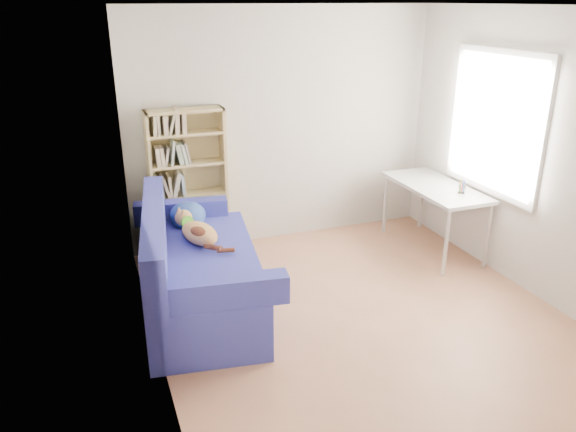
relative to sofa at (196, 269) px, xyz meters
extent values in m
plane|color=#A56A4A|center=(1.30, -0.73, -0.37)|extent=(4.00, 4.00, 0.00)
cube|color=silver|center=(1.30, 1.27, 0.93)|extent=(3.50, 0.04, 2.60)
cube|color=silver|center=(1.30, -2.73, 0.93)|extent=(3.50, 0.04, 2.60)
cube|color=silver|center=(-0.45, -0.73, 0.93)|extent=(0.04, 4.00, 2.60)
cube|color=silver|center=(3.05, -0.73, 0.93)|extent=(0.04, 4.00, 2.60)
cube|color=white|center=(1.30, -0.73, 2.23)|extent=(3.50, 4.00, 0.04)
cube|color=white|center=(3.05, -0.13, 1.13)|extent=(0.01, 1.20, 1.30)
cube|color=navy|center=(0.05, -0.03, -0.12)|extent=(1.22, 2.11, 0.50)
cube|color=navy|center=(-0.34, -0.03, 0.37)|extent=(0.46, 2.00, 0.49)
cube|color=navy|center=(0.05, 0.88, 0.24)|extent=(0.96, 0.31, 0.22)
cube|color=navy|center=(0.05, -0.93, 0.24)|extent=(0.96, 0.31, 0.22)
cube|color=navy|center=(0.07, -0.03, 0.15)|extent=(1.17, 1.95, 0.06)
ellipsoid|color=#304E9B|center=(0.08, 0.68, 0.26)|extent=(0.35, 0.39, 0.27)
ellipsoid|color=#B56314|center=(0.08, 0.16, 0.27)|extent=(0.39, 0.52, 0.19)
ellipsoid|color=silver|center=(0.15, 0.29, 0.25)|extent=(0.21, 0.24, 0.12)
ellipsoid|color=#34170E|center=(0.05, 0.10, 0.32)|extent=(0.22, 0.27, 0.09)
sphere|color=#B56314|center=(0.11, 0.49, 0.32)|extent=(0.17, 0.17, 0.17)
cone|color=#B56314|center=(0.08, 0.53, 0.39)|extent=(0.08, 0.09, 0.08)
cone|color=#B56314|center=(0.08, 0.45, 0.39)|extent=(0.08, 0.08, 0.08)
cylinder|color=#4BB424|center=(0.10, 0.41, 0.29)|extent=(0.14, 0.08, 0.13)
cylinder|color=#34170E|center=(0.06, -0.11, 0.23)|extent=(0.15, 0.17, 0.06)
cube|color=tan|center=(-0.20, 1.13, 0.43)|extent=(0.03, 0.25, 1.61)
cube|color=tan|center=(0.57, 1.13, 0.43)|extent=(0.03, 0.25, 1.61)
cube|color=tan|center=(0.18, 1.13, 1.22)|extent=(0.80, 0.25, 0.03)
cube|color=tan|center=(0.18, 1.13, -0.36)|extent=(0.80, 0.25, 0.03)
cube|color=tan|center=(0.18, 1.24, 0.43)|extent=(0.80, 0.02, 1.61)
cube|color=silver|center=(2.73, 0.33, 0.36)|extent=(0.61, 1.32, 0.04)
cylinder|color=silver|center=(2.98, 0.94, -0.02)|extent=(0.04, 0.04, 0.71)
cylinder|color=silver|center=(2.98, -0.28, -0.02)|extent=(0.04, 0.04, 0.71)
cylinder|color=silver|center=(2.48, 0.94, -0.02)|extent=(0.04, 0.04, 0.71)
cylinder|color=silver|center=(2.48, -0.28, -0.02)|extent=(0.04, 0.04, 0.71)
cylinder|color=white|center=(2.84, 0.02, 0.42)|extent=(0.08, 0.08, 0.09)
camera|label=1|loc=(-0.81, -4.55, 2.27)|focal=35.00mm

